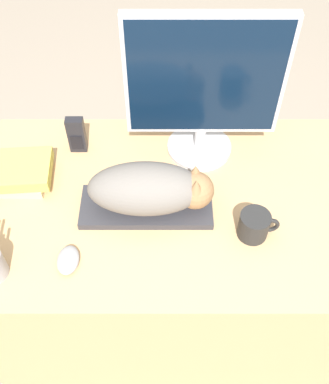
{
  "coord_description": "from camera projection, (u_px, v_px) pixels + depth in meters",
  "views": [
    {
      "loc": [
        -0.05,
        -0.49,
        1.82
      ],
      "look_at": [
        -0.05,
        0.36,
        0.77
      ],
      "focal_mm": 42.0,
      "sensor_mm": 36.0,
      "label": 1
    }
  ],
  "objects": [
    {
      "name": "keyboard",
      "position": [
        147.0,
        207.0,
        1.37
      ],
      "size": [
        0.4,
        0.16,
        0.02
      ],
      "color": "#2D2D33",
      "rests_on": "desk"
    },
    {
      "name": "monitor",
      "position": [
        205.0,
        85.0,
        1.33
      ],
      "size": [
        0.48,
        0.22,
        0.5
      ],
      "color": "#B7B7BC",
      "rests_on": "desk"
    },
    {
      "name": "coffee_mug",
      "position": [
        255.0,
        225.0,
        1.29
      ],
      "size": [
        0.12,
        0.09,
        0.09
      ],
      "color": "black",
      "rests_on": "desk"
    },
    {
      "name": "computer_mouse",
      "position": [
        68.0,
        260.0,
        1.25
      ],
      "size": [
        0.06,
        0.09,
        0.03
      ],
      "color": "gray",
      "rests_on": "desk"
    },
    {
      "name": "cat",
      "position": [
        153.0,
        189.0,
        1.3
      ],
      "size": [
        0.37,
        0.17,
        0.15
      ],
      "color": "#66605B",
      "rests_on": "keyboard"
    },
    {
      "name": "phone",
      "position": [
        77.0,
        135.0,
        1.49
      ],
      "size": [
        0.06,
        0.03,
        0.13
      ],
      "color": "black",
      "rests_on": "desk"
    },
    {
      "name": "book_stack",
      "position": [
        21.0,
        172.0,
        1.43
      ],
      "size": [
        0.2,
        0.17,
        0.07
      ],
      "color": "#C6B284",
      "rests_on": "desk"
    },
    {
      "name": "desk",
      "position": [
        179.0,
        258.0,
        1.68
      ],
      "size": [
        1.3,
        0.75,
        0.71
      ],
      "color": "tan",
      "rests_on": "ground_plane"
    }
  ]
}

